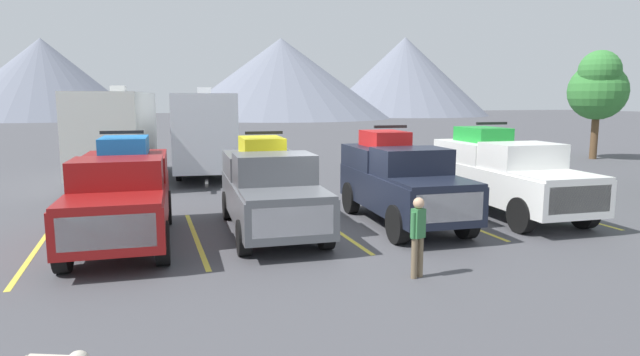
{
  "coord_description": "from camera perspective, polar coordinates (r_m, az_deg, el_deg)",
  "views": [
    {
      "loc": [
        -4.7,
        -12.59,
        3.44
      ],
      "look_at": [
        0.0,
        1.6,
        1.2
      ],
      "focal_mm": 29.91,
      "sensor_mm": 36.0,
      "label": 1
    }
  ],
  "objects": [
    {
      "name": "pickup_truck_c",
      "position": [
        14.88,
        8.54,
        -0.14
      ],
      "size": [
        2.35,
        5.33,
        2.68
      ],
      "color": "black",
      "rests_on": "ground"
    },
    {
      "name": "lot_stripe_e",
      "position": [
        18.08,
        23.24,
        -3.14
      ],
      "size": [
        0.12,
        5.5,
        0.01
      ],
      "primitive_type": "cube",
      "color": "gold",
      "rests_on": "ground"
    },
    {
      "name": "camper_trailer_b",
      "position": [
        23.87,
        -12.16,
        5.03
      ],
      "size": [
        3.23,
        7.84,
        3.93
      ],
      "color": "silver",
      "rests_on": "ground"
    },
    {
      "name": "person_a",
      "position": [
        10.42,
        10.43,
        -5.68
      ],
      "size": [
        0.34,
        0.24,
        1.58
      ],
      "color": "#726047",
      "rests_on": "ground"
    },
    {
      "name": "lot_stripe_a",
      "position": [
        13.85,
        -28.17,
        -6.87
      ],
      "size": [
        0.12,
        5.5,
        0.01
      ],
      "primitive_type": "cube",
      "color": "gold",
      "rests_on": "ground"
    },
    {
      "name": "lot_stripe_b",
      "position": [
        13.68,
        -13.13,
        -6.25
      ],
      "size": [
        0.12,
        5.5,
        0.01
      ],
      "primitive_type": "cube",
      "color": "gold",
      "rests_on": "ground"
    },
    {
      "name": "ground_plane",
      "position": [
        13.87,
        2.09,
        -5.84
      ],
      "size": [
        240.0,
        240.0,
        0.0
      ],
      "primitive_type": "plane",
      "color": "#47474C"
    },
    {
      "name": "mountain_ridge",
      "position": [
        97.22,
        -15.68,
        10.25
      ],
      "size": [
        139.99,
        43.17,
        15.75
      ],
      "color": "slate",
      "rests_on": "ground"
    },
    {
      "name": "tree_b",
      "position": [
        34.15,
        27.62,
        8.66
      ],
      "size": [
        3.21,
        3.21,
        6.08
      ],
      "color": "brown",
      "rests_on": "ground"
    },
    {
      "name": "pickup_truck_b",
      "position": [
        13.93,
        -5.43,
        -0.96
      ],
      "size": [
        2.42,
        5.57,
        2.56
      ],
      "color": "#595B60",
      "rests_on": "ground"
    },
    {
      "name": "pickup_truck_a",
      "position": [
        13.59,
        -20.43,
        -1.47
      ],
      "size": [
        2.46,
        5.67,
        2.64
      ],
      "color": "maroon",
      "rests_on": "ground"
    },
    {
      "name": "camper_trailer_a",
      "position": [
        23.82,
        -20.96,
        4.72
      ],
      "size": [
        3.39,
        9.02,
        3.99
      ],
      "color": "silver",
      "rests_on": "ground"
    },
    {
      "name": "lot_stripe_d",
      "position": [
        15.95,
        13.51,
        -4.16
      ],
      "size": [
        0.12,
        5.5,
        0.01
      ],
      "primitive_type": "cube",
      "color": "gold",
      "rests_on": "ground"
    },
    {
      "name": "pickup_truck_d",
      "position": [
        16.86,
        19.17,
        0.56
      ],
      "size": [
        2.49,
        5.87,
        2.71
      ],
      "color": "white",
      "rests_on": "ground"
    },
    {
      "name": "lot_stripe_c",
      "position": [
        14.42,
        1.25,
        -5.27
      ],
      "size": [
        0.12,
        5.5,
        0.01
      ],
      "primitive_type": "cube",
      "color": "gold",
      "rests_on": "ground"
    }
  ]
}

